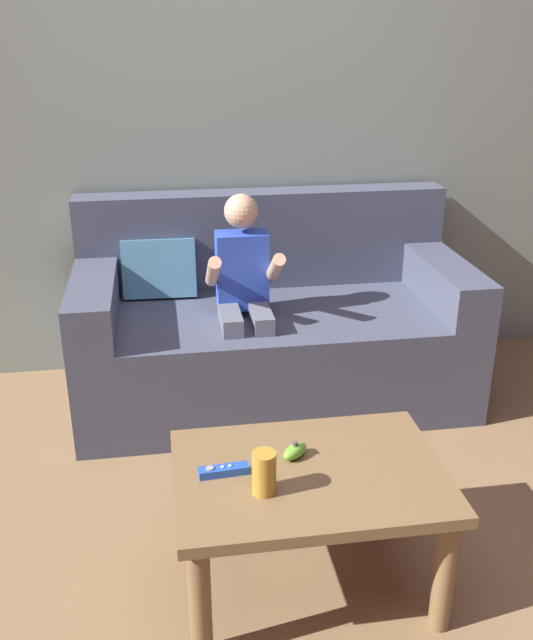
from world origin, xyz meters
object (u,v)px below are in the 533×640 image
at_px(person_seated_on_couch, 244,295).
at_px(soda_can, 264,473).
at_px(couch, 270,329).
at_px(nunchuk_lime, 295,451).
at_px(coffee_table, 309,491).
at_px(game_remote_blue_near_edge, 224,471).

xyz_separation_m(person_seated_on_couch, soda_can, (-0.09, -1.12, -0.08)).
xyz_separation_m(couch, nunchuk_lime, (-0.11, -1.15, 0.11)).
distance_m(coffee_table, nunchuk_lime, 0.12).
distance_m(coffee_table, soda_can, 0.21).
height_order(game_remote_blue_near_edge, soda_can, soda_can).
xyz_separation_m(coffee_table, game_remote_blue_near_edge, (-0.24, 0.02, 0.08)).
xyz_separation_m(game_remote_blue_near_edge, nunchuk_lime, (0.21, 0.05, 0.01)).
xyz_separation_m(game_remote_blue_near_edge, soda_can, (0.10, -0.10, 0.05)).
xyz_separation_m(nunchuk_lime, soda_can, (-0.11, -0.15, 0.04)).
distance_m(person_seated_on_couch, game_remote_blue_near_edge, 1.05).
distance_m(person_seated_on_couch, nunchuk_lime, 0.98).
height_order(person_seated_on_couch, coffee_table, person_seated_on_couch).
height_order(couch, nunchuk_lime, couch).
bearing_deg(coffee_table, nunchuk_lime, 112.29).
height_order(person_seated_on_couch, nunchuk_lime, person_seated_on_couch).
bearing_deg(nunchuk_lime, person_seated_on_couch, 91.49).
bearing_deg(couch, game_remote_blue_near_edge, -105.22).
relative_size(coffee_table, soda_can, 6.26).
distance_m(couch, game_remote_blue_near_edge, 1.25).
bearing_deg(person_seated_on_couch, nunchuk_lime, -88.51).
relative_size(person_seated_on_couch, soda_can, 7.71).
height_order(person_seated_on_couch, soda_can, person_seated_on_couch).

